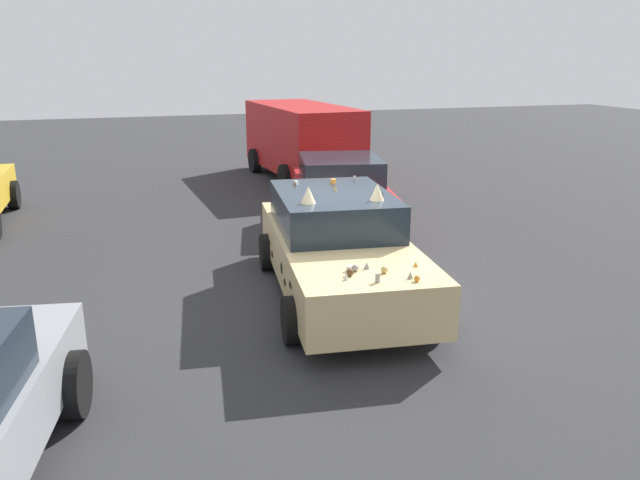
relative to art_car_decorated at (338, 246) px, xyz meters
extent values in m
plane|color=#2D2D30|center=(-0.11, 0.01, -0.75)|extent=(60.00, 60.00, 0.00)
cube|color=#D8BC7F|center=(-0.11, 0.01, -0.15)|extent=(4.75, 2.32, 0.69)
cube|color=#1E2833|center=(0.32, -0.04, 0.47)|extent=(2.44, 1.90, 0.54)
cylinder|color=black|center=(-1.62, -0.73, -0.44)|extent=(0.63, 0.29, 0.61)
cylinder|color=black|center=(-1.40, 1.09, -0.44)|extent=(0.63, 0.29, 0.61)
cylinder|color=black|center=(1.19, -1.06, -0.44)|extent=(0.63, 0.29, 0.61)
cylinder|color=black|center=(1.41, 0.75, -0.44)|extent=(0.63, 0.29, 0.61)
ellipsoid|color=black|center=(-0.37, -0.86, -0.02)|extent=(0.14, 0.04, 0.08)
ellipsoid|color=black|center=(0.14, -0.92, 0.02)|extent=(0.18, 0.04, 0.10)
ellipsoid|color=black|center=(-0.95, -0.79, -0.13)|extent=(0.20, 0.04, 0.13)
ellipsoid|color=black|center=(-0.32, 0.94, -0.17)|extent=(0.14, 0.04, 0.09)
ellipsoid|color=black|center=(0.05, -0.91, -0.32)|extent=(0.15, 0.04, 0.14)
ellipsoid|color=black|center=(-0.30, 0.94, -0.13)|extent=(0.13, 0.04, 0.13)
ellipsoid|color=black|center=(1.15, 0.77, -0.20)|extent=(0.18, 0.04, 0.09)
ellipsoid|color=black|center=(-0.62, 0.98, -0.24)|extent=(0.17, 0.04, 0.10)
ellipsoid|color=black|center=(-1.15, 1.04, -0.08)|extent=(0.20, 0.04, 0.10)
ellipsoid|color=black|center=(0.49, -0.96, -0.30)|extent=(0.14, 0.04, 0.13)
ellipsoid|color=black|center=(0.81, 0.81, -0.30)|extent=(0.18, 0.04, 0.11)
cone|color=gray|center=(-1.60, 0.19, 0.24)|extent=(0.10, 0.10, 0.09)
sphere|color=tan|center=(-1.81, 0.05, 0.24)|extent=(0.09, 0.09, 0.09)
cone|color=silver|center=(-1.89, 0.57, 0.25)|extent=(0.07, 0.07, 0.10)
cylinder|color=gray|center=(-2.08, 0.25, 0.25)|extent=(0.08, 0.08, 0.11)
cone|color=orange|center=(-1.72, -0.41, 0.23)|extent=(0.09, 0.09, 0.07)
cone|color=gray|center=(-2.08, -0.16, 0.24)|extent=(0.10, 0.10, 0.09)
sphere|color=gray|center=(-1.65, 0.36, 0.24)|extent=(0.09, 0.09, 0.09)
cylinder|color=silver|center=(-1.62, 0.42, 0.23)|extent=(0.09, 0.09, 0.06)
sphere|color=orange|center=(-2.19, -0.19, 0.24)|extent=(0.08, 0.08, 0.08)
sphere|color=#51381E|center=(-1.78, 0.48, 0.24)|extent=(0.09, 0.09, 0.09)
cone|color=black|center=(-0.35, -0.53, 0.79)|extent=(0.07, 0.07, 0.11)
cone|color=#51381E|center=(1.01, 0.37, 0.78)|extent=(0.04, 0.04, 0.07)
cylinder|color=orange|center=(0.97, -0.25, 0.77)|extent=(0.12, 0.12, 0.07)
cylinder|color=gray|center=(1.11, -0.67, 0.77)|extent=(0.06, 0.06, 0.07)
cylinder|color=silver|center=(1.04, 0.34, 0.77)|extent=(0.08, 0.08, 0.06)
cone|color=#A87A38|center=(0.44, -0.10, 0.77)|extent=(0.07, 0.07, 0.07)
cone|color=beige|center=(-0.35, -0.45, 0.86)|extent=(0.21, 0.21, 0.24)
cone|color=beige|center=(-0.24, 0.52, 0.86)|extent=(0.21, 0.21, 0.24)
cube|color=#B21919|center=(8.89, -2.02, 0.45)|extent=(5.11, 2.24, 1.79)
cube|color=#1E2833|center=(10.64, -1.91, 0.81)|extent=(0.23, 1.70, 0.65)
cylinder|color=black|center=(10.33, -0.94, -0.39)|extent=(0.73, 0.28, 0.72)
cylinder|color=black|center=(10.45, -2.91, -0.39)|extent=(0.73, 0.28, 0.72)
cylinder|color=black|center=(7.33, -1.13, -0.39)|extent=(0.73, 0.28, 0.72)
cylinder|color=black|center=(7.45, -3.10, -0.39)|extent=(0.73, 0.28, 0.72)
cube|color=red|center=(3.67, -1.38, -0.17)|extent=(4.37, 2.57, 0.63)
cube|color=#1E2833|center=(3.94, -1.43, 0.40)|extent=(2.17, 1.98, 0.50)
cylinder|color=black|center=(2.25, -2.00, -0.43)|extent=(0.66, 0.35, 0.63)
cylinder|color=black|center=(2.62, -0.23, -0.43)|extent=(0.66, 0.35, 0.63)
cylinder|color=black|center=(4.73, -2.52, -0.43)|extent=(0.66, 0.35, 0.63)
cylinder|color=black|center=(5.10, -0.76, -0.43)|extent=(0.66, 0.35, 0.63)
cylinder|color=black|center=(-2.32, 3.57, -0.41)|extent=(0.70, 0.33, 0.67)
cylinder|color=black|center=(7.42, 5.40, -0.42)|extent=(0.66, 0.22, 0.66)
camera|label=1|loc=(-8.26, 2.93, 2.70)|focal=34.93mm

